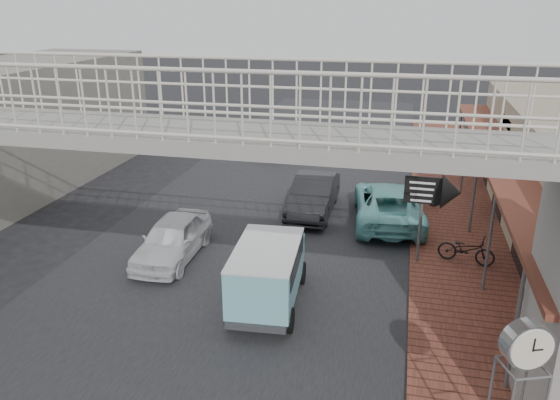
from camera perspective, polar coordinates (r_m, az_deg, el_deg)
The scene contains 14 objects.
ground at distance 15.32m, azimuth -5.93°, elevation -8.50°, with size 120.00×120.00×0.00m, color black.
road_strip at distance 15.32m, azimuth -5.93°, elevation -8.48°, with size 10.00×60.00×0.01m, color black.
sidewalk at distance 17.37m, azimuth 18.37°, elevation -5.69°, with size 3.00×40.00×0.10m, color brown.
footbridge at distance 10.63m, azimuth -13.50°, elevation -3.32°, with size 16.40×2.40×6.34m.
building_far_left at distance 24.78m, azimuth -26.31°, elevation 6.84°, with size 5.00×14.00×5.00m, color gray.
white_hatchback at distance 16.62m, azimuth -11.18°, elevation -3.97°, with size 1.50×3.72×1.27m, color silver.
dark_sedan at distance 19.81m, azimuth 3.52°, elevation 0.50°, with size 1.43×4.09×1.35m, color black.
angkot_curb at distance 19.34m, azimuth 11.21°, elevation -0.36°, with size 2.23×4.85×1.35m, color #6DBDBE.
angkot_far at distance 27.92m, azimuth 0.33°, elevation 6.20°, with size 1.70×4.18×1.21m, color #66A5B0.
angkot_van at distance 13.68m, azimuth -1.27°, elevation -7.03°, with size 1.80×3.54×1.68m.
motorcycle_near at distance 16.78m, azimuth 18.89°, elevation -4.90°, with size 0.56×1.61×0.84m, color black.
motorcycle_far at distance 21.06m, azimuth 14.46°, elevation 0.87°, with size 0.47×1.67×1.00m, color black.
street_clock at distance 8.77m, azimuth 24.27°, elevation -14.35°, with size 0.78×0.74×3.01m.
arrow_sign at distance 15.86m, azimuth 17.12°, elevation 0.67°, with size 1.56×0.98×2.69m.
Camera 1 is at (4.57, -12.67, 7.30)m, focal length 35.00 mm.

